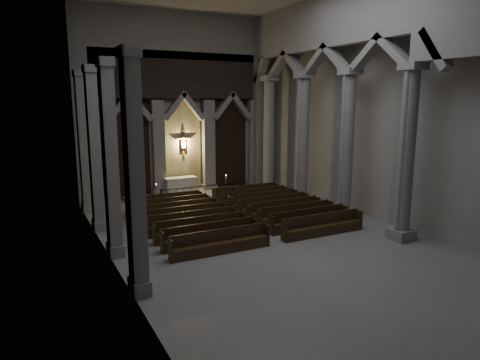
{
  "coord_description": "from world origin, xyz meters",
  "views": [
    {
      "loc": [
        -9.91,
        -16.03,
        6.43
      ],
      "look_at": [
        -0.11,
        3.0,
        2.39
      ],
      "focal_mm": 32.0,
      "sensor_mm": 36.0,
      "label": 1
    }
  ],
  "objects": [
    {
      "name": "altar_rail",
      "position": [
        -0.0,
        9.09,
        0.65
      ],
      "size": [
        4.97,
        0.09,
        0.98
      ],
      "color": "black",
      "rests_on": "ground"
    },
    {
      "name": "candle_stand_right",
      "position": [
        2.3,
        9.78,
        0.38
      ],
      "size": [
        0.23,
        0.23,
        1.38
      ],
      "color": "#AF9236",
      "rests_on": "ground"
    },
    {
      "name": "room",
      "position": [
        0.0,
        0.0,
        7.6
      ],
      "size": [
        24.0,
        24.1,
        12.0
      ],
      "color": "gray",
      "rests_on": "ground"
    },
    {
      "name": "sanctuary_step",
      "position": [
        0.0,
        10.6,
        0.07
      ],
      "size": [
        8.5,
        2.6,
        0.15
      ],
      "primitive_type": "cube",
      "color": "gray",
      "rests_on": "ground"
    },
    {
      "name": "left_pilasters",
      "position": [
        -6.75,
        3.5,
        3.91
      ],
      "size": [
        0.6,
        13.0,
        8.03
      ],
      "color": "gray",
      "rests_on": "ground"
    },
    {
      "name": "pews",
      "position": [
        0.0,
        3.68,
        0.33
      ],
      "size": [
        9.93,
        8.35,
        1.01
      ],
      "color": "black",
      "rests_on": "ground"
    },
    {
      "name": "right_arcade",
      "position": [
        5.5,
        1.33,
        7.83
      ],
      "size": [
        1.0,
        24.0,
        12.0
      ],
      "color": "gray",
      "rests_on": "ground"
    },
    {
      "name": "candle_stand_left",
      "position": [
        -2.62,
        9.53,
        0.34
      ],
      "size": [
        0.21,
        0.21,
        1.26
      ],
      "color": "#AF9236",
      "rests_on": "ground"
    },
    {
      "name": "sanctuary_wall",
      "position": [
        0.0,
        11.54,
        6.62
      ],
      "size": [
        14.0,
        0.77,
        12.0
      ],
      "color": "gray",
      "rests_on": "ground"
    },
    {
      "name": "worshipper",
      "position": [
        1.26,
        6.49,
        0.63
      ],
      "size": [
        0.52,
        0.4,
        1.27
      ],
      "primitive_type": "imported",
      "rotation": [
        0.0,
        0.0,
        -0.24
      ],
      "color": "black",
      "rests_on": "ground"
    },
    {
      "name": "altar",
      "position": [
        -0.51,
        11.07,
        0.71
      ],
      "size": [
        2.18,
        0.87,
        1.1
      ],
      "color": "beige",
      "rests_on": "sanctuary_step"
    }
  ]
}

